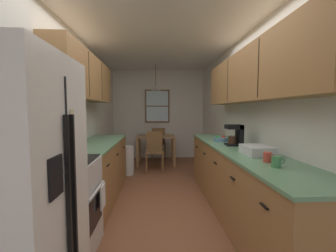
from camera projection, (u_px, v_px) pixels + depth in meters
ground_plane at (161, 191)px, 3.67m from camera, size 12.00×12.00×0.00m
wall_left at (79, 117)px, 3.50m from camera, size 0.10×9.00×2.55m
wall_right at (239, 117)px, 3.66m from camera, size 0.10×9.00×2.55m
wall_back at (159, 114)px, 6.22m from camera, size 4.40×0.10×2.55m
ceiling_slab at (161, 37)px, 3.48m from camera, size 4.40×9.00×0.08m
refrigerator at (12, 197)px, 1.29m from camera, size 0.70×0.76×1.73m
stove_range at (61, 207)px, 2.03m from camera, size 0.66×0.63×1.10m
microwave_over_range at (43, 77)px, 1.93m from camera, size 0.39×0.63×0.34m
counter_left at (98, 170)px, 3.34m from camera, size 0.64×2.00×0.90m
upper_cabinets_left at (85, 78)px, 3.17m from camera, size 0.33×2.08×0.65m
counter_right at (238, 181)px, 2.83m from camera, size 0.64×3.17×0.90m
upper_cabinets_right at (253, 76)px, 2.69m from camera, size 0.33×2.85×0.66m
dining_table at (156, 140)px, 5.47m from camera, size 0.95×0.71×0.74m
dining_chair_near at (154, 149)px, 4.92m from camera, size 0.41×0.41×0.90m
dining_chair_far at (158, 142)px, 6.04m from camera, size 0.45×0.45×0.90m
pendant_light at (156, 88)px, 5.37m from camera, size 0.26×0.26×0.66m
back_window at (157, 106)px, 6.13m from camera, size 0.70×0.05×0.94m
trash_bin at (128, 160)px, 4.60m from camera, size 0.28×0.28×0.62m
storage_canister at (82, 143)px, 2.62m from camera, size 0.12×0.12×0.18m
dish_towel at (103, 196)px, 2.20m from camera, size 0.02×0.16×0.24m
coffee_maker at (236, 135)px, 2.97m from camera, size 0.22×0.18×0.29m
mug_by_coffeemaker at (277, 162)px, 1.83m from camera, size 0.12×0.08×0.09m
mug_spare at (268, 157)px, 2.01m from camera, size 0.11×0.07×0.10m
fruit_bowl at (221, 139)px, 3.38m from camera, size 0.23×0.23×0.09m
dish_rack at (257, 150)px, 2.35m from camera, size 0.28×0.34×0.10m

